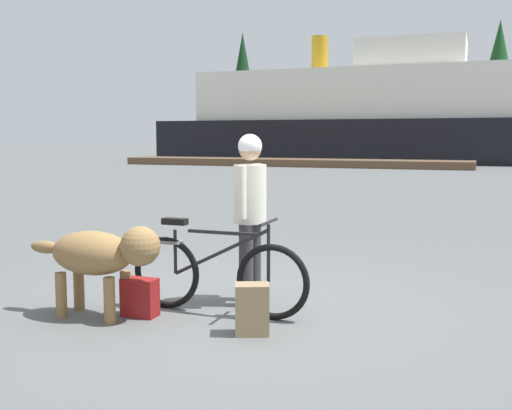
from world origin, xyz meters
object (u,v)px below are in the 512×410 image
at_px(bicycle, 216,274).
at_px(backpack, 252,309).
at_px(dog, 101,255).
at_px(handbag_pannier, 140,297).
at_px(person_cyclist, 250,203).
at_px(sailboat_moored, 314,152).
at_px(ferry_boat, 369,118).

height_order(bicycle, backpack, bicycle).
distance_m(dog, handbag_pannier, 0.53).
height_order(person_cyclist, backpack, person_cyclist).
height_order(person_cyclist, handbag_pannier, person_cyclist).
bearing_deg(sailboat_moored, ferry_boat, -43.23).
relative_size(dog, ferry_boat, 0.05).
relative_size(bicycle, dog, 1.30).
bearing_deg(ferry_boat, sailboat_moored, 136.77).
height_order(backpack, sailboat_moored, sailboat_moored).
relative_size(bicycle, handbag_pannier, 5.05).
bearing_deg(dog, ferry_boat, 96.16).
xyz_separation_m(bicycle, ferry_boat, (-4.75, 34.95, 2.50)).
height_order(dog, sailboat_moored, sailboat_moored).
bearing_deg(ferry_boat, handbag_pannier, -83.32).
distance_m(person_cyclist, backpack, 1.23).
relative_size(person_cyclist, handbag_pannier, 4.75).
bearing_deg(backpack, sailboat_moored, 104.33).
distance_m(bicycle, ferry_boat, 35.36).
distance_m(dog, backpack, 1.50).
xyz_separation_m(bicycle, person_cyclist, (0.17, 0.45, 0.62)).
distance_m(bicycle, backpack, 0.70).
relative_size(bicycle, ferry_boat, 0.06).
height_order(ferry_boat, sailboat_moored, ferry_boat).
bearing_deg(handbag_pannier, dog, -153.77).
bearing_deg(backpack, ferry_boat, 98.48).
xyz_separation_m(bicycle, sailboat_moored, (-9.70, 39.60, 0.10)).
relative_size(backpack, ferry_boat, 0.02).
bearing_deg(dog, person_cyclist, 40.11).
height_order(backpack, handbag_pannier, backpack).
bearing_deg(backpack, person_cyclist, 112.04).
xyz_separation_m(ferry_boat, sailboat_moored, (-4.95, 4.65, -2.40)).
bearing_deg(sailboat_moored, backpack, -75.67).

